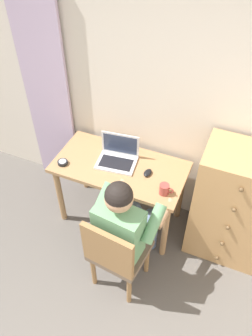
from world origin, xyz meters
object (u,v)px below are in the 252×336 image
object	(u,v)px
chair	(116,253)
person_seated	(127,222)
dresser	(233,206)
laptop	(118,156)
desk_clock	(63,163)
coffee_mug	(164,189)
desk	(120,175)
computer_mouse	(148,173)

from	to	relation	value
chair	person_seated	xyz separation A→B (m)	(0.02, 0.18, 0.18)
dresser	laptop	xyz separation A→B (m)	(-1.06, -0.02, 0.21)
laptop	desk_clock	bearing A→B (deg)	-152.26
dresser	coffee_mug	world-z (taller)	dresser
desk_clock	coffee_mug	xyz separation A→B (m)	(0.94, 0.02, 0.03)
chair	coffee_mug	size ratio (longest dim) A/B	7.21
desk	person_seated	distance (m)	0.57
dresser	coffee_mug	xyz separation A→B (m)	(-0.55, -0.23, 0.20)
dresser	desk_clock	bearing A→B (deg)	-170.46
person_seated	laptop	world-z (taller)	person_seated
laptop	coffee_mug	world-z (taller)	laptop
desk	person_seated	world-z (taller)	person_seated
dresser	laptop	world-z (taller)	dresser
desk	dresser	xyz separation A→B (m)	(1.01, 0.08, -0.05)
laptop	coffee_mug	distance (m)	0.55
chair	computer_mouse	xyz separation A→B (m)	(0.00, 0.68, 0.26)
dresser	computer_mouse	distance (m)	0.77
chair	desk_clock	xyz separation A→B (m)	(-0.73, 0.51, 0.26)
computer_mouse	desk_clock	size ratio (longest dim) A/B	1.11
desk	coffee_mug	bearing A→B (deg)	-18.71
desk	person_seated	bearing A→B (deg)	-61.09
desk	desk_clock	world-z (taller)	desk_clock
desk	coffee_mug	size ratio (longest dim) A/B	9.74
desk	chair	world-z (taller)	chair
desk	desk_clock	size ratio (longest dim) A/B	12.98
desk	desk_clock	xyz separation A→B (m)	(-0.48, -0.17, 0.13)
dresser	desk	bearing A→B (deg)	-175.67
computer_mouse	desk	bearing A→B (deg)	-175.37
computer_mouse	desk_clock	distance (m)	0.76
desk	coffee_mug	world-z (taller)	coffee_mug
desk_clock	laptop	bearing A→B (deg)	27.74
chair	coffee_mug	world-z (taller)	chair
chair	laptop	bearing A→B (deg)	112.39
desk_clock	computer_mouse	bearing A→B (deg)	13.08
desk_clock	coffee_mug	bearing A→B (deg)	1.10
chair	desk_clock	distance (m)	0.93
desk_clock	coffee_mug	distance (m)	0.94
desk	person_seated	size ratio (longest dim) A/B	0.99
computer_mouse	chair	bearing A→B (deg)	-85.19
computer_mouse	coffee_mug	bearing A→B (deg)	-32.61
coffee_mug	dresser	bearing A→B (deg)	22.81
dresser	desk_clock	world-z (taller)	dresser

